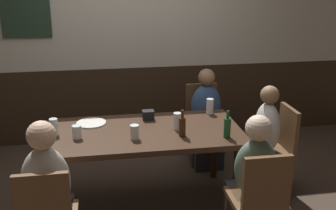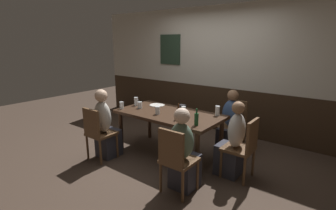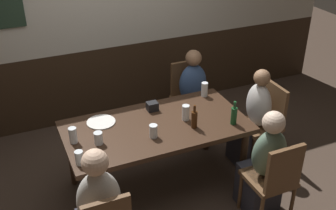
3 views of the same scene
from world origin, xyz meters
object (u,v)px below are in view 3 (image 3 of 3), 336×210
(tumbler_water, at_px, (73,136))
(pint_glass_pale, at_px, (79,159))
(chair_right_far, at_px, (188,93))
(beer_bottle_brown, at_px, (194,119))
(chair_right_near, at_px, (274,178))
(plate_white_large, at_px, (101,122))
(beer_bottle_green, at_px, (234,115))
(highball_clear, at_px, (186,114))
(person_right_far, at_px, (194,102))
(beer_glass_half, at_px, (204,90))
(dining_table, at_px, (156,132))
(person_right_near, at_px, (263,170))
(pint_glass_stout, at_px, (98,139))
(tumbler_short, at_px, (153,132))
(chair_head_east, at_px, (266,119))
(person_head_east, at_px, (253,125))
(condiment_caddy, at_px, (152,106))

(tumbler_water, bearing_deg, pint_glass_pale, -93.83)
(chair_right_far, height_order, beer_bottle_brown, beer_bottle_brown)
(chair_right_near, height_order, pint_glass_pale, chair_right_near)
(plate_white_large, bearing_deg, beer_bottle_green, -24.43)
(pint_glass_pale, bearing_deg, beer_bottle_green, 1.30)
(chair_right_near, xyz_separation_m, highball_clear, (-0.47, 0.85, 0.31))
(person_right_far, relative_size, tumbler_water, 7.35)
(beer_glass_half, distance_m, pint_glass_pale, 1.65)
(dining_table, relative_size, person_right_near, 1.59)
(dining_table, distance_m, pint_glass_stout, 0.61)
(tumbler_short, height_order, beer_bottle_green, beer_bottle_green)
(pint_glass_pale, bearing_deg, dining_table, 20.87)
(chair_right_near, relative_size, beer_bottle_green, 3.63)
(person_right_far, xyz_separation_m, pint_glass_stout, (-1.36, -0.79, 0.33))
(person_right_far, bearing_deg, beer_bottle_brown, -117.25)
(person_right_far, height_order, beer_bottle_brown, person_right_far)
(chair_head_east, distance_m, person_right_far, 0.88)
(person_head_east, height_order, person_right_near, person_right_near)
(chair_right_far, height_order, person_right_far, person_right_far)
(pint_glass_stout, xyz_separation_m, condiment_caddy, (0.66, 0.36, -0.01))
(tumbler_water, height_order, plate_white_large, tumbler_water)
(pint_glass_pale, xyz_separation_m, plate_white_large, (0.34, 0.56, -0.05))
(beer_bottle_brown, bearing_deg, chair_right_far, 66.50)
(tumbler_water, distance_m, pint_glass_pale, 0.34)
(person_right_far, height_order, pint_glass_stout, person_right_far)
(dining_table, height_order, highball_clear, highball_clear)
(person_right_near, distance_m, tumbler_short, 1.07)
(dining_table, xyz_separation_m, tumbler_water, (-0.79, 0.03, 0.14))
(tumbler_water, bearing_deg, person_right_near, -25.20)
(pint_glass_stout, bearing_deg, pint_glass_pale, -134.73)
(chair_head_east, xyz_separation_m, person_head_east, (-0.16, 0.00, -0.04))
(plate_white_large, height_order, condiment_caddy, condiment_caddy)
(person_head_east, relative_size, beer_glass_half, 7.11)
(dining_table, height_order, person_head_east, person_head_east)
(person_head_east, distance_m, highball_clear, 0.90)
(person_right_far, bearing_deg, condiment_caddy, -148.43)
(dining_table, height_order, chair_head_east, chair_head_east)
(dining_table, distance_m, pint_glass_pale, 0.88)
(chair_head_east, bearing_deg, person_right_far, 126.30)
(chair_head_east, relative_size, pint_glass_pale, 7.04)
(pint_glass_stout, distance_m, highball_clear, 0.89)
(chair_right_near, distance_m, pint_glass_pale, 1.71)
(person_right_far, distance_m, pint_glass_stout, 1.61)
(beer_bottle_green, bearing_deg, tumbler_short, 173.20)
(person_right_far, height_order, beer_glass_half, person_right_far)
(pint_glass_stout, relative_size, beer_bottle_brown, 0.49)
(chair_right_far, distance_m, beer_glass_half, 0.62)
(highball_clear, xyz_separation_m, pint_glass_pale, (-1.11, -0.29, -0.01))
(beer_glass_half, xyz_separation_m, pint_glass_pale, (-1.52, -0.65, -0.01))
(person_right_far, bearing_deg, highball_clear, -122.75)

